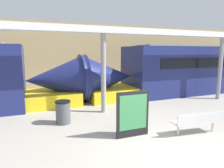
{
  "coord_description": "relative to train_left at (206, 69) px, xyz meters",
  "views": [
    {
      "loc": [
        -3.5,
        -4.17,
        2.75
      ],
      "look_at": [
        -0.37,
        3.67,
        1.4
      ],
      "focal_mm": 32.0,
      "sensor_mm": 36.0,
      "label": 1
    }
  ],
  "objects": [
    {
      "name": "station_wall",
      "position": [
        -8.18,
        4.77,
        0.99
      ],
      "size": [
        56.0,
        0.2,
        5.0
      ],
      "primitive_type": "cube",
      "color": "tan",
      "rests_on": "ground_plane"
    },
    {
      "name": "support_column_far",
      "position": [
        -1.5,
        -2.38,
        0.27
      ],
      "size": [
        0.23,
        0.23,
        3.56
      ],
      "primitive_type": "cylinder",
      "color": "gray",
      "rests_on": "ground_plane"
    },
    {
      "name": "train_left",
      "position": [
        0.0,
        0.0,
        0.0
      ],
      "size": [
        18.34,
        2.93,
        3.2
      ],
      "color": "navy",
      "rests_on": "ground_plane"
    },
    {
      "name": "ground_plane",
      "position": [
        -8.18,
        -6.67,
        -1.51
      ],
      "size": [
        60.0,
        60.0,
        0.0
      ],
      "primitive_type": "plane",
      "color": "#A8A093"
    },
    {
      "name": "canopy_beam",
      "position": [
        -8.72,
        -2.38,
        2.2
      ],
      "size": [
        28.0,
        0.6,
        0.28
      ],
      "primitive_type": "cube",
      "color": "silver",
      "rests_on": "support_column_near"
    },
    {
      "name": "trash_bin",
      "position": [
        -10.68,
        -3.21,
        -1.06
      ],
      "size": [
        0.59,
        0.59,
        0.9
      ],
      "color": "#4C4F54",
      "rests_on": "ground_plane"
    },
    {
      "name": "bench_near",
      "position": [
        -6.62,
        -5.95,
        -1.04
      ],
      "size": [
        1.76,
        0.64,
        0.76
      ],
      "rotation": [
        0.0,
        0.0,
        -0.12
      ],
      "color": "silver",
      "rests_on": "ground_plane"
    },
    {
      "name": "poster_board",
      "position": [
        -8.74,
        -5.3,
        -0.74
      ],
      "size": [
        1.14,
        0.07,
        1.51
      ],
      "color": "black",
      "rests_on": "ground_plane"
    },
    {
      "name": "support_column_near",
      "position": [
        -8.72,
        -2.38,
        0.27
      ],
      "size": [
        0.23,
        0.23,
        3.56
      ],
      "primitive_type": "cylinder",
      "color": "gray",
      "rests_on": "ground_plane"
    }
  ]
}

